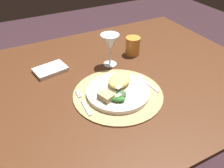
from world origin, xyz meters
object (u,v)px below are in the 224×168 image
object	(u,v)px
napkin	(50,70)
amber_tumbler	(133,46)
wine_glass	(110,43)
dining_table	(114,102)
dinner_plate	(118,92)
fork	(84,104)
spoon	(144,80)

from	to	relation	value
napkin	amber_tumbler	bearing A→B (deg)	-4.44
napkin	wine_glass	size ratio (longest dim) A/B	0.93
dining_table	dinner_plate	bearing A→B (deg)	-111.24
dining_table	fork	world-z (taller)	fork
spoon	fork	bearing A→B (deg)	-175.37
dining_table	napkin	bearing A→B (deg)	143.24
fork	spoon	size ratio (longest dim) A/B	1.11
spoon	amber_tumbler	distance (m)	0.25
dinner_plate	napkin	distance (m)	0.35
wine_glass	amber_tumbler	xyz separation A→B (m)	(0.15, 0.04, -0.07)
napkin	fork	bearing A→B (deg)	-81.01
dinner_plate	spoon	size ratio (longest dim) A/B	1.75
fork	wine_glass	world-z (taller)	wine_glass
spoon	amber_tumbler	world-z (taller)	amber_tumbler
dinner_plate	wine_glass	bearing A→B (deg)	70.43
fork	wine_glass	xyz separation A→B (m)	(0.22, 0.21, 0.10)
spoon	amber_tumbler	bearing A→B (deg)	69.87
wine_glass	fork	bearing A→B (deg)	-135.56
napkin	amber_tumbler	distance (m)	0.42
dining_table	spoon	distance (m)	0.20
dinner_plate	wine_glass	xyz separation A→B (m)	(0.08, 0.22, 0.09)
dining_table	amber_tumbler	distance (m)	0.30
fork	amber_tumbler	world-z (taller)	amber_tumbler
spoon	amber_tumbler	size ratio (longest dim) A/B	1.59
dining_table	spoon	xyz separation A→B (m)	(0.09, -0.09, 0.15)
amber_tumbler	dining_table	bearing A→B (deg)	-141.82
dinner_plate	spoon	bearing A→B (deg)	10.56
dinner_plate	amber_tumbler	bearing A→B (deg)	48.90
fork	spoon	distance (m)	0.28
fork	amber_tumbler	size ratio (longest dim) A/B	1.76
wine_glass	spoon	bearing A→B (deg)	-71.89
dinner_plate	amber_tumbler	distance (m)	0.34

